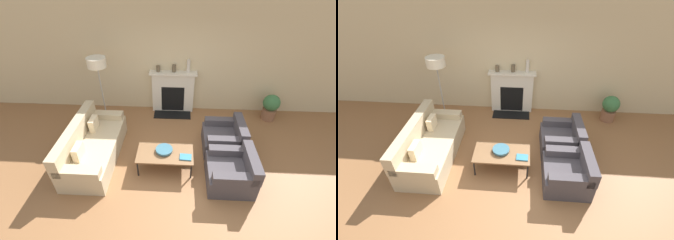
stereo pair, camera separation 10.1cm
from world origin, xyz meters
The scene contains 14 objects.
ground_plane centered at (0.00, 0.00, 0.00)m, with size 18.00×18.00×0.00m, color brown.
wall_back centered at (0.00, 2.74, 1.45)m, with size 18.00×0.06×2.90m.
fireplace centered at (-0.15, 2.60, 0.57)m, with size 1.25×0.59×1.17m.
couch centered at (-1.78, 0.60, 0.31)m, with size 0.91×2.00×0.84m.
armchair_near centered at (1.07, 0.08, 0.28)m, with size 0.87×0.88×0.71m.
armchair_far centered at (1.07, 1.06, 0.28)m, with size 0.87×0.88×0.71m.
coffee_table centered at (-0.22, 0.39, 0.37)m, with size 1.13×0.60×0.40m.
bowl centered at (-0.24, 0.44, 0.44)m, with size 0.34×0.34×0.06m.
book centered at (0.19, 0.28, 0.41)m, with size 0.24×0.18×0.02m.
floor_lamp centered at (-1.88, 1.96, 1.48)m, with size 0.44×0.44×1.75m.
mantel_vase_left centered at (-0.54, 2.61, 1.24)m, with size 0.10×0.10×0.15m.
mantel_vase_center_left centered at (-0.13, 2.61, 1.26)m, with size 0.10×0.10×0.19m.
mantel_vase_center_right centered at (0.24, 2.61, 1.33)m, with size 0.09×0.09×0.33m.
potted_plant centered at (2.45, 2.31, 0.38)m, with size 0.43×0.43×0.71m.
Camera 1 is at (0.02, -2.86, 3.55)m, focal length 24.00 mm.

